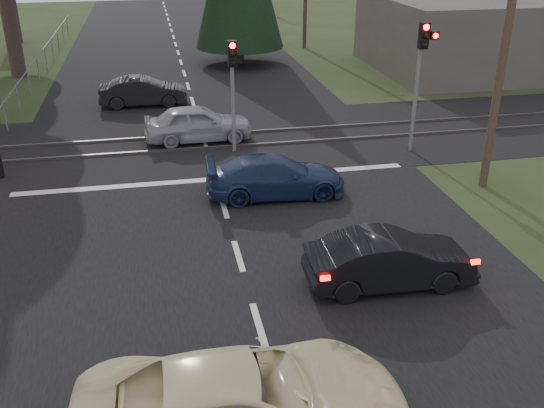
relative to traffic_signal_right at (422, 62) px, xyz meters
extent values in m
plane|color=#283317|center=(-7.55, -9.47, -3.31)|extent=(120.00, 120.00, 0.00)
cube|color=black|center=(-7.55, 0.53, -3.31)|extent=(14.00, 100.00, 0.01)
cube|color=black|center=(-7.55, 2.53, -3.31)|extent=(120.00, 8.00, 0.01)
cube|color=silver|center=(-7.55, -1.27, -3.30)|extent=(13.00, 0.35, 0.00)
cube|color=#59544C|center=(-7.55, 1.73, -3.26)|extent=(120.00, 0.12, 0.10)
cube|color=#59544C|center=(-7.55, 3.33, -3.26)|extent=(120.00, 0.12, 0.10)
cylinder|color=slate|center=(-0.05, 0.13, -1.41)|extent=(0.14, 0.14, 3.80)
cube|color=black|center=(-0.05, -0.05, 0.94)|extent=(0.32, 0.24, 0.90)
sphere|color=#FF0C07|center=(-0.05, -0.18, 1.24)|extent=(0.20, 0.20, 0.20)
sphere|color=black|center=(-0.05, -0.18, 0.94)|extent=(0.18, 0.18, 0.18)
sphere|color=black|center=(-0.05, -0.18, 0.64)|extent=(0.18, 0.18, 0.18)
cube|color=black|center=(0.33, -0.05, 0.94)|extent=(0.28, 0.22, 0.28)
sphere|color=#FF0C07|center=(0.33, -0.17, 0.94)|extent=(0.18, 0.18, 0.18)
cylinder|color=slate|center=(-6.55, 1.33, -1.71)|extent=(0.14, 0.14, 3.20)
cube|color=black|center=(-6.55, 1.15, 0.34)|extent=(0.32, 0.24, 0.90)
sphere|color=#FF0C07|center=(-6.55, 1.02, 0.64)|extent=(0.20, 0.20, 0.20)
sphere|color=black|center=(-6.55, 1.02, 0.34)|extent=(0.18, 0.18, 0.18)
sphere|color=black|center=(-6.55, 1.02, 0.04)|extent=(0.18, 0.18, 0.18)
cylinder|color=#4C3D2D|center=(0.95, -3.47, 1.19)|extent=(0.26, 0.26, 9.00)
cylinder|color=#473D33|center=(-16.55, 15.53, -0.61)|extent=(0.80, 0.80, 5.40)
cylinder|color=#473D33|center=(-18.55, 26.53, -0.61)|extent=(0.80, 0.80, 5.40)
cylinder|color=#473D33|center=(-4.05, 16.53, -2.31)|extent=(0.50, 0.50, 2.00)
cube|color=#59514C|center=(10.45, 12.53, -1.31)|extent=(14.00, 10.00, 4.00)
imported|color=beige|center=(-8.33, -12.54, -2.56)|extent=(5.48, 2.60, 1.51)
imported|color=black|center=(-4.25, -8.47, -2.66)|extent=(3.98, 1.48, 1.30)
imported|color=#9B9CA2|center=(-7.75, 2.79, -2.61)|extent=(4.17, 1.76, 1.41)
imported|color=#19284B|center=(-5.84, -2.89, -2.69)|extent=(4.39, 1.93, 1.25)
imported|color=black|center=(-9.81, 8.27, -2.66)|extent=(4.00, 1.44, 1.31)
camera|label=1|loc=(-9.34, -19.93, 4.53)|focal=40.00mm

